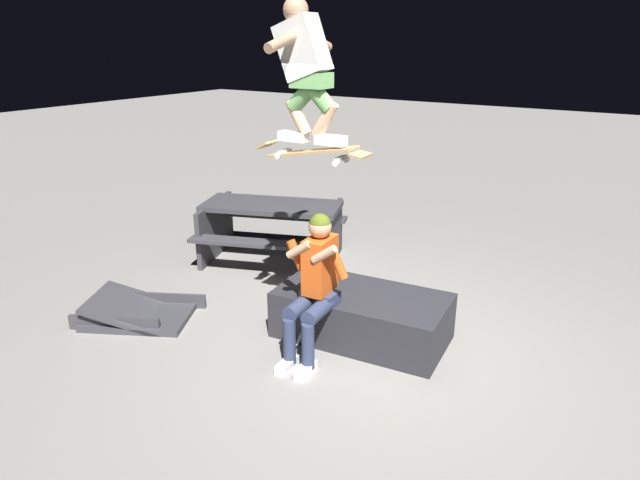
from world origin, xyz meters
TOP-DOWN VIEW (x-y plane):
  - ground_plane at (0.00, 0.00)m, footprint 40.00×40.00m
  - ledge_box_main at (0.21, -0.16)m, footprint 1.65×0.96m
  - person_sitting_on_ledge at (0.42, 0.32)m, footprint 0.60×0.77m
  - skateboard at (0.54, 0.19)m, footprint 1.02×0.23m
  - skater_airborne at (0.59, 0.19)m, footprint 0.62×0.89m
  - kicker_ramp at (2.28, 0.73)m, footprint 1.22×1.09m
  - picnic_table_back at (2.12, -1.28)m, footprint 2.06×1.85m

SIDE VIEW (x-z plane):
  - ground_plane at x=0.00m, z-range 0.00..0.00m
  - kicker_ramp at x=2.28m, z-range -0.11..0.21m
  - ledge_box_main at x=0.21m, z-range 0.00..0.45m
  - picnic_table_back at x=2.12m, z-range 0.12..0.87m
  - person_sitting_on_ledge at x=0.42m, z-range 0.06..1.35m
  - skateboard at x=0.54m, z-range 1.72..1.87m
  - skater_airborne at x=0.59m, z-range 1.93..3.05m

